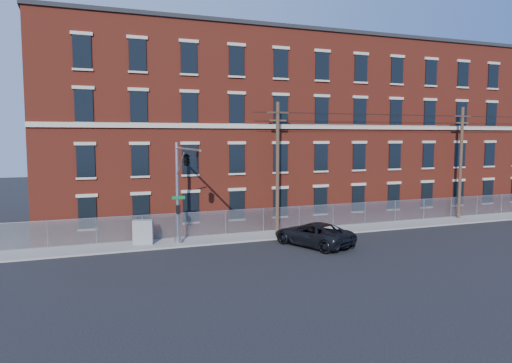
{
  "coord_description": "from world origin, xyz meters",
  "views": [
    {
      "loc": [
        -12.56,
        -27.87,
        7.49
      ],
      "look_at": [
        -0.38,
        4.0,
        4.28
      ],
      "focal_mm": 33.44,
      "sensor_mm": 36.0,
      "label": 1
    }
  ],
  "objects_px": {
    "utility_pole_near": "(278,165)",
    "pickup_truck": "(313,234)",
    "utility_cabinet": "(143,232)",
    "traffic_signal_mast": "(184,170)"
  },
  "relations": [
    {
      "from": "pickup_truck",
      "to": "utility_cabinet",
      "type": "relative_size",
      "value": 3.5
    },
    {
      "from": "utility_pole_near",
      "to": "utility_cabinet",
      "type": "height_order",
      "value": "utility_pole_near"
    },
    {
      "from": "traffic_signal_mast",
      "to": "utility_pole_near",
      "type": "distance_m",
      "value": 8.7
    },
    {
      "from": "utility_pole_near",
      "to": "pickup_truck",
      "type": "xyz_separation_m",
      "value": [
        0.65,
        -4.71,
        -4.52
      ]
    },
    {
      "from": "traffic_signal_mast",
      "to": "utility_cabinet",
      "type": "distance_m",
      "value": 5.79
    },
    {
      "from": "traffic_signal_mast",
      "to": "utility_cabinet",
      "type": "height_order",
      "value": "traffic_signal_mast"
    },
    {
      "from": "utility_pole_near",
      "to": "utility_cabinet",
      "type": "xyz_separation_m",
      "value": [
        -10.3,
        -0.5,
        -4.38
      ]
    },
    {
      "from": "traffic_signal_mast",
      "to": "pickup_truck",
      "type": "height_order",
      "value": "traffic_signal_mast"
    },
    {
      "from": "traffic_signal_mast",
      "to": "pickup_truck",
      "type": "bearing_deg",
      "value": -8.5
    },
    {
      "from": "utility_pole_near",
      "to": "pickup_truck",
      "type": "height_order",
      "value": "utility_pole_near"
    }
  ]
}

